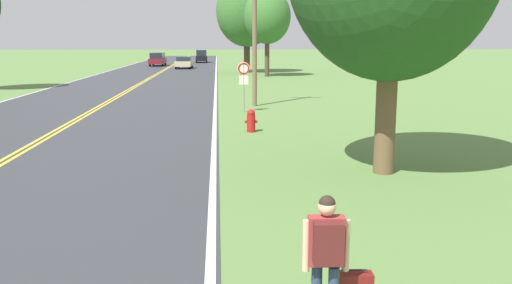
{
  "coord_description": "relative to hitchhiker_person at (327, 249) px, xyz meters",
  "views": [
    {
      "loc": [
        6.12,
        -0.18,
        3.41
      ],
      "look_at": [
        6.92,
        11.19,
        1.26
      ],
      "focal_mm": 38.0,
      "sensor_mm": 36.0,
      "label": 1
    }
  ],
  "objects": [
    {
      "name": "fire_hydrant",
      "position": [
        -0.01,
        14.17,
        -0.56
      ],
      "size": [
        0.48,
        0.32,
        0.87
      ],
      "color": "red",
      "rests_on": "ground"
    },
    {
      "name": "hitchhiker_person",
      "position": [
        0.0,
        0.0,
        0.0
      ],
      "size": [
        0.56,
        0.41,
        1.64
      ],
      "rotation": [
        0.0,
        0.0,
        1.52
      ],
      "color": "navy",
      "rests_on": "ground"
    },
    {
      "name": "car_maroon_suv_approaching",
      "position": [
        -9.19,
        67.78,
        -0.08
      ],
      "size": [
        1.97,
        4.83,
        1.75
      ],
      "rotation": [
        0.0,
        0.0,
        1.54
      ],
      "color": "black",
      "rests_on": "ground"
    },
    {
      "name": "tree_left_verge",
      "position": [
        3.45,
        45.6,
        4.53
      ],
      "size": [
        4.38,
        4.38,
        8.09
      ],
      "color": "#473828",
      "rests_on": "ground"
    },
    {
      "name": "tree_right_cluster",
      "position": [
        1.9,
        52.18,
        5.37
      ],
      "size": [
        6.43,
        6.43,
        10.09
      ],
      "color": "#473828",
      "rests_on": "ground"
    },
    {
      "name": "car_champagne_sedan_nearest",
      "position": [
        -5.27,
        60.85,
        -0.26
      ],
      "size": [
        2.06,
        4.41,
        1.42
      ],
      "rotation": [
        0.0,
        0.0,
        -1.61
      ],
      "color": "black",
      "rests_on": "ground"
    },
    {
      "name": "utility_pole_midground",
      "position": [
        0.69,
        22.39,
        2.99
      ],
      "size": [
        1.8,
        0.24,
        7.69
      ],
      "color": "brown",
      "rests_on": "ground"
    },
    {
      "name": "car_black_van_mid_near",
      "position": [
        -3.66,
        78.73,
        -0.02
      ],
      "size": [
        1.84,
        4.59,
        1.91
      ],
      "rotation": [
        0.0,
        0.0,
        -1.55
      ],
      "color": "black",
      "rests_on": "ground"
    },
    {
      "name": "traffic_sign",
      "position": [
        -0.01,
        19.92,
        0.79
      ],
      "size": [
        0.6,
        0.1,
        2.39
      ],
      "color": "gray",
      "rests_on": "ground"
    }
  ]
}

